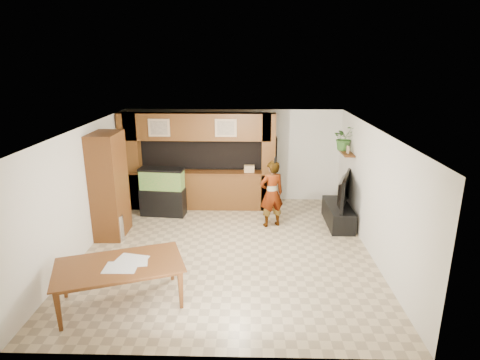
{
  "coord_description": "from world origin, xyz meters",
  "views": [
    {
      "loc": [
        0.47,
        -7.81,
        3.94
      ],
      "look_at": [
        0.25,
        0.6,
        1.38
      ],
      "focal_mm": 30.0,
      "sensor_mm": 36.0,
      "label": 1
    }
  ],
  "objects_px": {
    "pantry_cabinet": "(109,185)",
    "person": "(272,194)",
    "aquarium": "(163,192)",
    "dining_table": "(121,285)",
    "television": "(340,190)"
  },
  "relations": [
    {
      "from": "pantry_cabinet",
      "to": "person",
      "type": "distance_m",
      "value": 3.77
    },
    {
      "from": "person",
      "to": "dining_table",
      "type": "relative_size",
      "value": 0.81
    },
    {
      "from": "television",
      "to": "person",
      "type": "relative_size",
      "value": 0.83
    },
    {
      "from": "aquarium",
      "to": "person",
      "type": "bearing_deg",
      "value": -6.96
    },
    {
      "from": "pantry_cabinet",
      "to": "aquarium",
      "type": "xyz_separation_m",
      "value": [
        0.92,
        1.25,
        -0.58
      ]
    },
    {
      "from": "dining_table",
      "to": "television",
      "type": "bearing_deg",
      "value": 19.36
    },
    {
      "from": "pantry_cabinet",
      "to": "television",
      "type": "xyz_separation_m",
      "value": [
        5.35,
        0.75,
        -0.31
      ]
    },
    {
      "from": "pantry_cabinet",
      "to": "dining_table",
      "type": "relative_size",
      "value": 1.18
    },
    {
      "from": "television",
      "to": "person",
      "type": "distance_m",
      "value": 1.66
    },
    {
      "from": "pantry_cabinet",
      "to": "television",
      "type": "distance_m",
      "value": 5.41
    },
    {
      "from": "pantry_cabinet",
      "to": "dining_table",
      "type": "xyz_separation_m",
      "value": [
        1.06,
        -2.75,
        -0.84
      ]
    },
    {
      "from": "pantry_cabinet",
      "to": "television",
      "type": "height_order",
      "value": "pantry_cabinet"
    },
    {
      "from": "aquarium",
      "to": "dining_table",
      "type": "height_order",
      "value": "aquarium"
    },
    {
      "from": "aquarium",
      "to": "television",
      "type": "height_order",
      "value": "television"
    },
    {
      "from": "pantry_cabinet",
      "to": "aquarium",
      "type": "relative_size",
      "value": 1.89
    }
  ]
}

